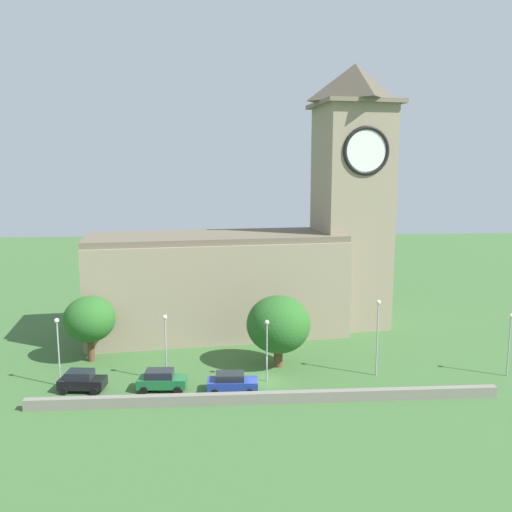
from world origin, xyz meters
The scene contains 13 objects.
ground_plane centered at (0.00, 15.00, 0.00)m, with size 200.00×200.00×0.00m, color #3D6633.
church centered at (1.61, 17.10, 9.77)m, with size 38.59×15.66×32.73m.
quay_barrier centered at (0.00, -4.91, 0.47)m, with size 40.88×0.70×0.95m, color gray.
car_black centered at (-16.54, -1.23, 0.96)m, with size 4.26×2.55×1.91m.
car_green centered at (-9.34, -1.54, 0.96)m, with size 4.53×2.37×1.90m.
car_blue centered at (-2.93, -2.30, 0.89)m, with size 4.64×2.40×1.75m.
streetlamp_west_end centered at (-18.86, 0.06, 4.40)m, with size 0.44×0.44×6.52m.
streetlamp_west_mid centered at (-9.11, 0.68, 4.38)m, with size 0.44×0.44×6.48m.
streetlamp_central centered at (0.44, -0.17, 4.12)m, with size 0.44×0.44×6.04m.
streetlamp_east_mid centered at (11.27, 0.62, 5.01)m, with size 0.44×0.44×7.59m.
streetlamp_east_end centered at (23.99, -0.43, 4.26)m, with size 0.44×0.44×6.27m.
tree_riverside_east centered at (1.96, 3.69, 4.44)m, with size 6.49×6.49×7.38m.
tree_by_tower centered at (-17.55, 6.66, 4.50)m, with size 5.31×5.31×6.92m.
Camera 1 is at (-3.90, -48.34, 19.90)m, focal length 37.51 mm.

